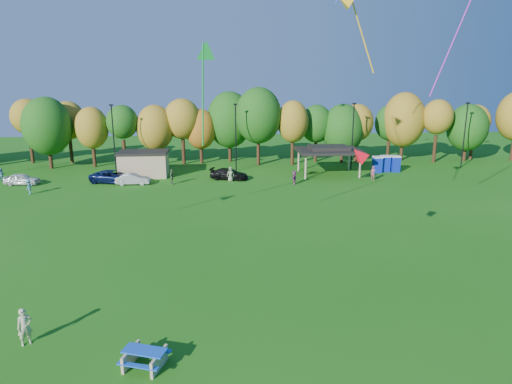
{
  "coord_description": "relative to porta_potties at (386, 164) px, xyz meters",
  "views": [
    {
      "loc": [
        -0.6,
        -20.91,
        12.65
      ],
      "look_at": [
        1.75,
        6.0,
        5.74
      ],
      "focal_mm": 32.0,
      "sensor_mm": 36.0,
      "label": 1
    }
  ],
  "objects": [
    {
      "name": "far_person_3",
      "position": [
        -28.17,
        -5.0,
        -0.17
      ],
      "size": [
        0.67,
        1.15,
        1.85
      ],
      "primitive_type": "imported",
      "rotation": [
        0.0,
        0.0,
        1.36
      ],
      "color": "#516B41",
      "rests_on": "ground"
    },
    {
      "name": "far_person_5",
      "position": [
        -49.33,
        -1.23,
        -0.31
      ],
      "size": [
        0.92,
        0.81,
        1.57
      ],
      "primitive_type": "imported",
      "rotation": [
        0.0,
        0.0,
        2.8
      ],
      "color": "teal",
      "rests_on": "ground"
    },
    {
      "name": "porta_potties",
      "position": [
        0.0,
        0.0,
        0.0
      ],
      "size": [
        3.75,
        1.69,
        2.18
      ],
      "color": "#0C26A7",
      "rests_on": "ground"
    },
    {
      "name": "car_a",
      "position": [
        -45.97,
        -3.62,
        -0.41
      ],
      "size": [
        4.17,
        1.98,
        1.38
      ],
      "primitive_type": "imported",
      "rotation": [
        0.0,
        0.0,
        1.48
      ],
      "color": "silver",
      "rests_on": "ground"
    },
    {
      "name": "lamp_posts",
      "position": [
        -20.17,
        2.09,
        3.8
      ],
      "size": [
        64.5,
        0.25,
        9.09
      ],
      "color": "black",
      "rests_on": "ground"
    },
    {
      "name": "pavilion",
      "position": [
        -8.17,
        -0.91,
        2.13
      ],
      "size": [
        8.2,
        6.2,
        3.77
      ],
      "color": "tan",
      "rests_on": "ground"
    },
    {
      "name": "kite_1",
      "position": [
        -23.35,
        -26.6,
        13.25
      ],
      "size": [
        1.67,
        4.39,
        7.44
      ],
      "color": "green"
    },
    {
      "name": "car_b",
      "position": [
        -32.81,
        -4.59,
        -0.44
      ],
      "size": [
        4.01,
        1.42,
        1.32
      ],
      "primitive_type": "imported",
      "rotation": [
        0.0,
        0.0,
        1.58
      ],
      "color": "#AFAFB5",
      "rests_on": "ground"
    },
    {
      "name": "kite_13",
      "position": [
        -14.41,
        -32.79,
        7.01
      ],
      "size": [
        1.36,
        1.02,
        1.34
      ],
      "color": "red"
    },
    {
      "name": "far_person_4",
      "position": [
        -13.57,
        -6.17,
        -0.28
      ],
      "size": [
        0.95,
        1.6,
        1.64
      ],
      "primitive_type": "imported",
      "rotation": [
        0.0,
        0.0,
        4.39
      ],
      "color": "#983F80",
      "rests_on": "ground"
    },
    {
      "name": "ground",
      "position": [
        -22.17,
        -37.91,
        -1.1
      ],
      "size": [
        160.0,
        160.0,
        0.0
      ],
      "primitive_type": "plane",
      "color": "#19600F",
      "rests_on": "ground"
    },
    {
      "name": "car_c",
      "position": [
        -35.38,
        -3.46,
        -0.34
      ],
      "size": [
        5.95,
        3.88,
        1.52
      ],
      "primitive_type": "imported",
      "rotation": [
        0.0,
        0.0,
        1.31
      ],
      "color": "#0B1744",
      "rests_on": "ground"
    },
    {
      "name": "kite_flyer",
      "position": [
        -32.15,
        -38.31,
        -0.16
      ],
      "size": [
        0.82,
        0.76,
        1.88
      ],
      "primitive_type": "imported",
      "rotation": [
        0.0,
        0.0,
        0.61
      ],
      "color": "#BBB68C",
      "rests_on": "ground"
    },
    {
      "name": "tree_line",
      "position": [
        -23.19,
        7.61,
        4.82
      ],
      "size": [
        93.57,
        10.55,
        11.15
      ],
      "color": "black",
      "rests_on": "ground"
    },
    {
      "name": "far_person_0",
      "position": [
        -43.39,
        -8.32,
        -0.27
      ],
      "size": [
        0.66,
        1.1,
        1.66
      ],
      "primitive_type": "imported",
      "rotation": [
        0.0,
        0.0,
        4.67
      ],
      "color": "teal",
      "rests_on": "ground"
    },
    {
      "name": "utility_building",
      "position": [
        -32.17,
        0.09,
        0.54
      ],
      "size": [
        6.3,
        4.3,
        3.25
      ],
      "color": "tan",
      "rests_on": "ground"
    },
    {
      "name": "kite_9",
      "position": [
        -14.33,
        -27.8,
        16.27
      ],
      "size": [
        3.3,
        1.52,
        5.46
      ],
      "color": "#F1AA19"
    },
    {
      "name": "car_d",
      "position": [
        -21.26,
        -2.86,
        -0.4
      ],
      "size": [
        5.14,
        3.2,
        1.39
      ],
      "primitive_type": "imported",
      "rotation": [
        0.0,
        0.0,
        1.29
      ],
      "color": "black",
      "rests_on": "ground"
    },
    {
      "name": "far_person_1",
      "position": [
        -3.43,
        -4.79,
        -0.2
      ],
      "size": [
        0.74,
        0.79,
        1.81
      ],
      "primitive_type": "imported",
      "rotation": [
        0.0,
        0.0,
        5.37
      ],
      "color": "#9C4959",
      "rests_on": "ground"
    },
    {
      "name": "far_person_2",
      "position": [
        -21.12,
        -3.95,
        -0.19
      ],
      "size": [
        0.91,
        0.61,
        1.81
      ],
      "primitive_type": "imported",
      "rotation": [
        0.0,
        0.0,
        0.04
      ],
      "color": "gray",
      "rests_on": "ground"
    },
    {
      "name": "picnic_table",
      "position": [
        -26.16,
        -40.59,
        -0.61
      ],
      "size": [
        2.34,
        2.14,
        0.83
      ],
      "rotation": [
        0.0,
        0.0,
        -0.34
      ],
      "color": "tan",
      "rests_on": "ground"
    }
  ]
}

